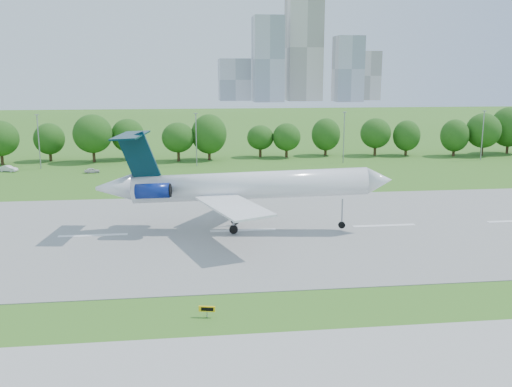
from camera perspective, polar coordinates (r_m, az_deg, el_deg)
name	(u,v)px	position (r m, az deg, el deg)	size (l,w,h in m)	color
ground	(50,313)	(55.51, -19.88, -11.19)	(600.00, 600.00, 0.00)	#34651A
runway	(93,236)	(78.70, -15.98, -4.08)	(400.00, 45.00, 0.08)	gray
tree_line	(134,135)	(143.12, -12.13, 5.69)	(288.40, 8.40, 10.40)	#382314
light_poles	(119,140)	(133.46, -13.56, 5.26)	(175.90, 0.25, 12.19)	gray
skyline	(298,61)	(449.15, 4.26, 13.12)	(127.00, 52.00, 80.00)	#B2B2B7
airliner	(235,185)	(76.76, -2.13, 0.87)	(40.13, 29.00, 13.39)	white
taxi_sign_right	(207,309)	(51.44, -4.93, -11.44)	(1.47, 0.47, 1.03)	gray
service_vehicle_a	(8,169)	(135.92, -23.53, 2.30)	(1.42, 4.07, 1.34)	silver
service_vehicle_b	(92,170)	(127.99, -16.08, 2.23)	(1.29, 3.21, 1.09)	silver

